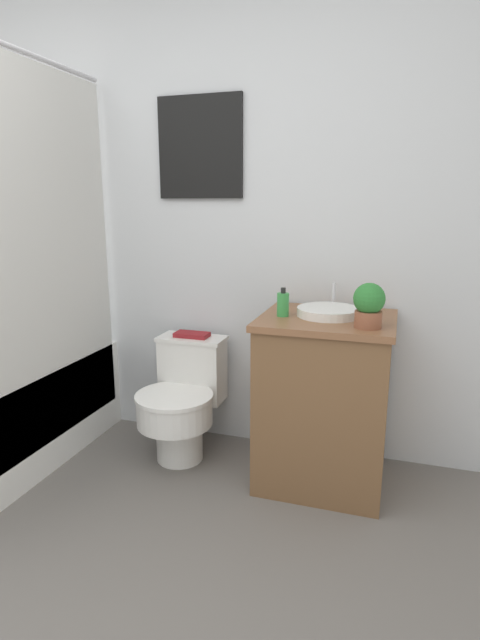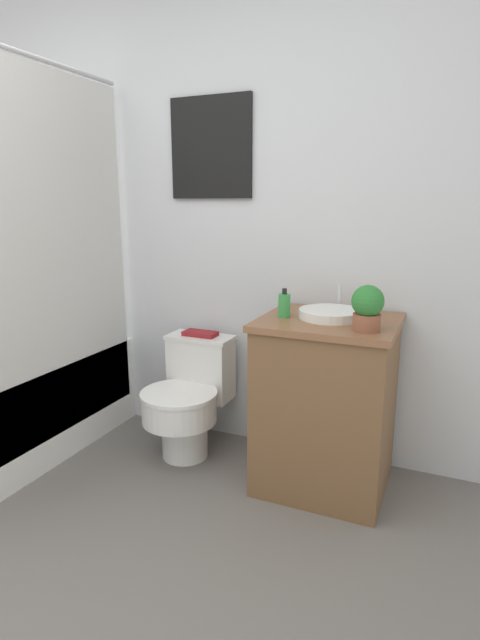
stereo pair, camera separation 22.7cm
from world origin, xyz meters
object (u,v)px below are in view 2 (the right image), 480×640
(toilet, at_px, (189,398))
(soap_bottle, at_px, (284,305))
(potted_plant, at_px, (367,307))
(sink, at_px, (331,314))
(book_on_tank, at_px, (200,334))

(toilet, bearing_deg, soap_bottle, -5.99)
(potted_plant, bearing_deg, sink, 138.22)
(potted_plant, bearing_deg, soap_bottle, 165.36)
(toilet, bearing_deg, sink, 0.72)
(toilet, bearing_deg, potted_plant, -9.64)
(soap_bottle, bearing_deg, toilet, 174.01)
(sink, bearing_deg, toilet, -179.28)
(sink, bearing_deg, book_on_tank, 169.90)
(sink, relative_size, soap_bottle, 2.44)
(potted_plant, height_order, book_on_tank, potted_plant)
(toilet, distance_m, potted_plant, 1.13)
(toilet, distance_m, sink, 0.92)
(toilet, distance_m, book_on_tank, 0.35)
(soap_bottle, bearing_deg, potted_plant, -14.64)
(sink, distance_m, potted_plant, 0.27)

